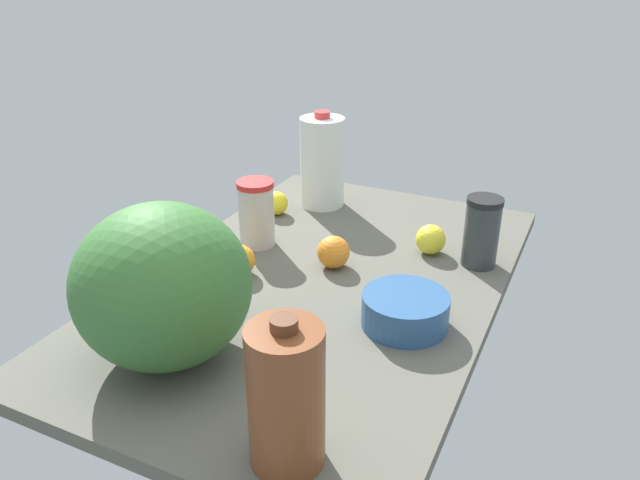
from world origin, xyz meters
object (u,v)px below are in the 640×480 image
at_px(tumbler_cup, 256,213).
at_px(lemon_by_jug, 431,239).
at_px(watermelon, 163,286).
at_px(orange_beside_bowl, 239,260).
at_px(chocolate_milk_jug, 286,397).
at_px(milk_jug, 322,162).
at_px(shaker_bottle, 482,232).
at_px(lemon_loose, 276,203).
at_px(orange_far_back, 333,252).
at_px(mixing_bowl, 405,310).

relative_size(tumbler_cup, lemon_by_jug, 2.30).
bearing_deg(watermelon, orange_beside_bowl, 9.05).
bearing_deg(chocolate_milk_jug, lemon_by_jug, 0.35).
bearing_deg(orange_beside_bowl, milk_jug, 1.54).
xyz_separation_m(chocolate_milk_jug, lemon_by_jug, (0.74, 0.00, -0.08)).
distance_m(shaker_bottle, orange_beside_bowl, 0.56).
relative_size(watermelon, lemon_loose, 4.75).
relative_size(chocolate_milk_jug, orange_far_back, 3.18).
bearing_deg(lemon_by_jug, chocolate_milk_jug, -179.65).
xyz_separation_m(mixing_bowl, orange_beside_bowl, (0.04, 0.40, 0.00)).
bearing_deg(orange_beside_bowl, orange_far_back, -54.23).
bearing_deg(mixing_bowl, orange_far_back, 54.57).
height_order(shaker_bottle, milk_jug, milk_jug).
bearing_deg(chocolate_milk_jug, mixing_bowl, -5.70).
relative_size(milk_jug, lemon_loose, 4.14).
xyz_separation_m(watermelon, lemon_by_jug, (0.61, -0.31, -0.11)).
distance_m(tumbler_cup, orange_beside_bowl, 0.17).
distance_m(shaker_bottle, chocolate_milk_jug, 0.74).
bearing_deg(shaker_bottle, lemon_by_jug, 86.07).
distance_m(watermelon, orange_far_back, 0.47).
relative_size(orange_far_back, lemon_loose, 1.16).
bearing_deg(chocolate_milk_jug, orange_beside_bowl, 38.97).
height_order(milk_jug, tumbler_cup, milk_jug).
xyz_separation_m(shaker_bottle, chocolate_milk_jug, (-0.73, 0.11, 0.03)).
distance_m(milk_jug, lemon_loose, 0.17).
bearing_deg(milk_jug, orange_beside_bowl, -178.46).
relative_size(shaker_bottle, lemon_loose, 2.54).
xyz_separation_m(tumbler_cup, orange_far_back, (-0.03, -0.22, -0.05)).
relative_size(mixing_bowl, lemon_loose, 2.62).
bearing_deg(lemon_by_jug, tumbler_cup, 108.73).
distance_m(lemon_by_jug, lemon_loose, 0.46).
bearing_deg(milk_jug, mixing_bowl, -140.26).
relative_size(watermelon, chocolate_milk_jug, 1.29).
xyz_separation_m(shaker_bottle, lemon_loose, (0.06, 0.57, -0.05)).
distance_m(orange_beside_bowl, lemon_by_jug, 0.46).
height_order(watermelon, orange_beside_bowl, watermelon).
xyz_separation_m(orange_beside_bowl, orange_far_back, (0.13, -0.17, 0.00)).
distance_m(chocolate_milk_jug, tumbler_cup, 0.73).
bearing_deg(tumbler_cup, watermelon, -168.53).
bearing_deg(lemon_loose, tumbler_cup, -164.90).
xyz_separation_m(mixing_bowl, tumbler_cup, (0.19, 0.45, 0.05)).
bearing_deg(shaker_bottle, chocolate_milk_jug, 171.12).
relative_size(milk_jug, orange_beside_bowl, 3.78).
distance_m(orange_beside_bowl, orange_far_back, 0.21).
xyz_separation_m(watermelon, orange_beside_bowl, (0.32, 0.05, -0.11)).
xyz_separation_m(watermelon, chocolate_milk_jug, (-0.13, -0.31, -0.03)).
xyz_separation_m(tumbler_cup, lemon_loose, (0.19, 0.05, -0.05)).
relative_size(shaker_bottle, watermelon, 0.54).
height_order(chocolate_milk_jug, tumbler_cup, chocolate_milk_jug).
height_order(shaker_bottle, lemon_by_jug, shaker_bottle).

